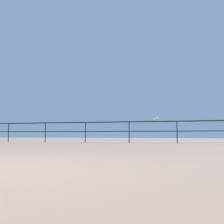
{
  "coord_description": "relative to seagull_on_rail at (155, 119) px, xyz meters",
  "views": [
    {
      "loc": [
        2.17,
        -2.31,
        0.37
      ],
      "look_at": [
        -0.71,
        8.97,
        1.44
      ],
      "focal_mm": 40.23,
      "sensor_mm": 36.0,
      "label": 1
    }
  ],
  "objects": [
    {
      "name": "seagull_on_rail",
      "position": [
        0.0,
        0.0,
        0.0
      ],
      "size": [
        0.37,
        0.15,
        0.18
      ],
      "color": "silver",
      "rests_on": "pier_railing"
    },
    {
      "name": "pier_railing",
      "position": [
        -1.24,
        0.0,
        -0.34
      ],
      "size": [
        22.12,
        0.05,
        1.03
      ],
      "color": "black",
      "rests_on": "ground_plane"
    }
  ]
}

